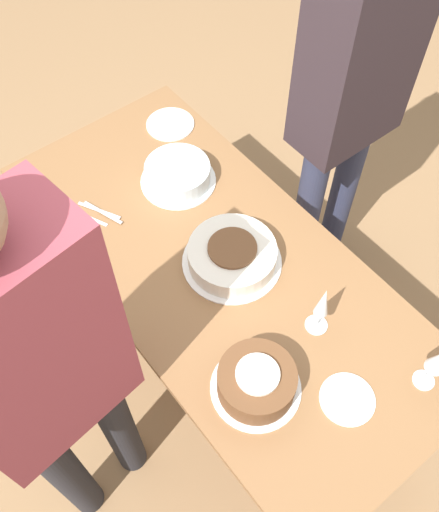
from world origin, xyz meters
TOP-DOWN VIEW (x-y plane):
  - ground_plane at (0.00, 0.00)m, footprint 12.00×12.00m
  - dining_table at (0.00, 0.00)m, footprint 1.69×0.77m
  - cake_center_white at (0.02, 0.04)m, footprint 0.33×0.33m
  - cake_front_chocolate at (0.40, -0.18)m, footprint 0.27×0.27m
  - cake_back_decorated at (-0.38, 0.11)m, footprint 0.28×0.28m
  - wine_glass_near at (0.36, 0.10)m, footprint 0.07×0.07m
  - wine_glass_far at (0.69, 0.22)m, footprint 0.06×0.06m
  - dessert_plate_left at (-0.64, 0.26)m, footprint 0.19×0.19m
  - dessert_plate_right at (0.59, -0.00)m, footprint 0.16×0.16m
  - fork_pile at (-0.44, -0.21)m, footprint 0.19×0.13m
  - person_cutting at (0.13, -0.65)m, footprint 0.27×0.42m
  - person_watching at (-0.14, 0.70)m, footprint 0.22×0.40m

SIDE VIEW (x-z plane):
  - ground_plane at x=0.00m, z-range 0.00..0.00m
  - dining_table at x=0.00m, z-range 0.26..1.03m
  - dessert_plate_left at x=-0.64m, z-range 0.77..0.77m
  - dessert_plate_right at x=0.59m, z-range 0.77..0.77m
  - fork_pile at x=-0.44m, z-range 0.77..0.78m
  - cake_back_decorated at x=-0.38m, z-range 0.77..0.85m
  - cake_center_white at x=0.02m, z-range 0.76..0.85m
  - cake_front_chocolate at x=0.40m, z-range 0.76..0.88m
  - wine_glass_near at x=0.36m, z-range 0.80..1.01m
  - wine_glass_far at x=0.69m, z-range 0.81..1.01m
  - person_watching at x=-0.14m, z-range 0.18..1.91m
  - person_cutting at x=0.13m, z-range 0.19..1.96m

